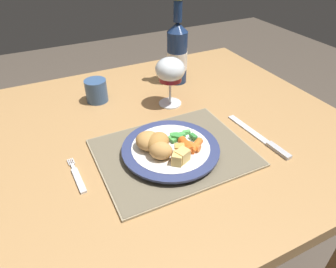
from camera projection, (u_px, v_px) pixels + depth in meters
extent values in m
cube|color=#AD7F4C|center=(139.00, 139.00, 0.82)|extent=(1.18, 0.89, 0.04)
cube|color=#AD7F4C|center=(213.00, 128.00, 1.51)|extent=(0.06, 0.06, 0.70)
cube|color=gray|center=(173.00, 153.00, 0.74)|extent=(0.36, 0.28, 0.01)
cube|color=#6B604A|center=(173.00, 151.00, 0.73)|extent=(0.36, 0.28, 0.00)
cylinder|color=white|center=(171.00, 151.00, 0.73)|extent=(0.19, 0.19, 0.01)
cylinder|color=navy|center=(171.00, 148.00, 0.72)|extent=(0.24, 0.24, 0.01)
cylinder|color=white|center=(171.00, 147.00, 0.72)|extent=(0.19, 0.19, 0.00)
ellipsoid|color=tan|center=(149.00, 141.00, 0.70)|extent=(0.08, 0.08, 0.04)
ellipsoid|color=tan|center=(160.00, 151.00, 0.67)|extent=(0.07, 0.07, 0.04)
ellipsoid|color=#B77F3D|center=(158.00, 142.00, 0.70)|extent=(0.08, 0.08, 0.04)
cube|color=#4CA84C|center=(187.00, 132.00, 0.76)|extent=(0.02, 0.01, 0.01)
cube|color=#338438|center=(178.00, 138.00, 0.74)|extent=(0.03, 0.03, 0.01)
cube|color=#338438|center=(193.00, 136.00, 0.74)|extent=(0.01, 0.02, 0.01)
cube|color=green|center=(177.00, 136.00, 0.73)|extent=(0.03, 0.03, 0.01)
cube|color=green|center=(179.00, 135.00, 0.75)|extent=(0.02, 0.01, 0.01)
cube|color=#4CA84C|center=(174.00, 135.00, 0.74)|extent=(0.02, 0.02, 0.01)
cube|color=#4CA84C|center=(172.00, 139.00, 0.73)|extent=(0.02, 0.02, 0.01)
cube|color=#4CA84C|center=(180.00, 136.00, 0.74)|extent=(0.03, 0.02, 0.01)
cylinder|color=#CC5119|center=(181.00, 154.00, 0.68)|extent=(0.05, 0.04, 0.02)
cylinder|color=orange|center=(186.00, 145.00, 0.71)|extent=(0.02, 0.05, 0.02)
cylinder|color=#CC5119|center=(187.00, 150.00, 0.69)|extent=(0.04, 0.04, 0.02)
cylinder|color=orange|center=(196.00, 146.00, 0.71)|extent=(0.05, 0.04, 0.02)
cylinder|color=orange|center=(192.00, 146.00, 0.71)|extent=(0.04, 0.04, 0.02)
cylinder|color=#CC5119|center=(185.00, 148.00, 0.70)|extent=(0.04, 0.03, 0.02)
cube|color=silver|center=(79.00, 180.00, 0.66)|extent=(0.02, 0.08, 0.01)
cube|color=silver|center=(73.00, 167.00, 0.69)|extent=(0.01, 0.02, 0.01)
cube|color=silver|center=(73.00, 161.00, 0.71)|extent=(0.00, 0.02, 0.00)
cube|color=silver|center=(72.00, 162.00, 0.71)|extent=(0.00, 0.02, 0.00)
cube|color=silver|center=(70.00, 162.00, 0.71)|extent=(0.00, 0.02, 0.00)
cube|color=silver|center=(68.00, 163.00, 0.71)|extent=(0.00, 0.02, 0.00)
cube|color=silver|center=(248.00, 129.00, 0.82)|extent=(0.03, 0.15, 0.00)
cube|color=#B2B2B7|center=(279.00, 150.00, 0.74)|extent=(0.02, 0.07, 0.01)
cylinder|color=silver|center=(170.00, 103.00, 0.93)|extent=(0.07, 0.07, 0.00)
cylinder|color=silver|center=(170.00, 92.00, 0.91)|extent=(0.01, 0.01, 0.08)
ellipsoid|color=silver|center=(170.00, 69.00, 0.87)|extent=(0.09, 0.09, 0.07)
cylinder|color=maroon|center=(170.00, 75.00, 0.88)|extent=(0.07, 0.07, 0.04)
cylinder|color=navy|center=(177.00, 58.00, 1.01)|extent=(0.07, 0.07, 0.17)
cone|color=navy|center=(178.00, 27.00, 0.95)|extent=(0.07, 0.07, 0.03)
cylinder|color=navy|center=(178.00, 11.00, 0.93)|extent=(0.03, 0.03, 0.07)
cylinder|color=white|center=(177.00, 60.00, 1.02)|extent=(0.07, 0.07, 0.06)
cube|color=gold|center=(180.00, 149.00, 0.69)|extent=(0.03, 0.03, 0.02)
cube|color=#E5BC66|center=(182.00, 156.00, 0.67)|extent=(0.04, 0.03, 0.03)
cube|color=#E5BC66|center=(178.00, 158.00, 0.66)|extent=(0.03, 0.04, 0.03)
cylinder|color=#385684|center=(96.00, 91.00, 0.93)|extent=(0.07, 0.07, 0.07)
cylinder|color=#1E2F48|center=(95.00, 82.00, 0.91)|extent=(0.06, 0.06, 0.01)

